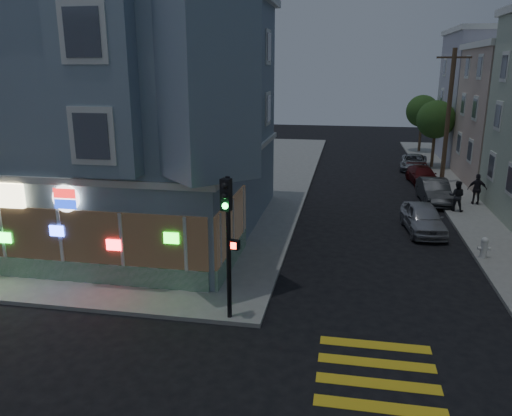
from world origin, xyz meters
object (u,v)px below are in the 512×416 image
(street_tree_near, at_px, (436,120))
(parked_car_c, at_px, (422,175))
(pedestrian_b, at_px, (477,189))
(fire_hydrant, at_px, (484,247))
(parked_car_b, at_px, (434,191))
(traffic_signal, at_px, (228,226))
(utility_pole, at_px, (448,115))
(street_tree_far, at_px, (422,111))
(parked_car_d, at_px, (414,162))
(pedestrian_a, at_px, (457,196))
(parked_car_a, at_px, (423,218))

(street_tree_near, bearing_deg, parked_car_c, -104.14)
(pedestrian_b, xyz_separation_m, fire_hydrant, (-1.70, -9.02, -0.43))
(parked_car_b, xyz_separation_m, traffic_signal, (-8.74, -16.66, 2.56))
(utility_pole, distance_m, street_tree_far, 14.03)
(utility_pole, distance_m, traffic_signal, 24.06)
(fire_hydrant, bearing_deg, parked_car_d, 91.73)
(parked_car_c, height_order, traffic_signal, traffic_signal)
(utility_pole, bearing_deg, pedestrian_a, -93.49)
(street_tree_near, bearing_deg, parked_car_b, -97.66)
(pedestrian_a, xyz_separation_m, parked_car_c, (-0.85, 7.38, -0.40))
(street_tree_far, relative_size, pedestrian_b, 2.93)
(utility_pole, xyz_separation_m, street_tree_far, (0.20, 14.00, -0.86))
(parked_car_d, bearing_deg, street_tree_near, 34.33)
(utility_pole, xyz_separation_m, traffic_signal, (-10.04, -21.82, -1.52))
(parked_car_c, relative_size, traffic_signal, 0.90)
(pedestrian_a, distance_m, parked_car_d, 12.62)
(parked_car_c, xyz_separation_m, traffic_signal, (-8.74, -21.86, 2.68))
(pedestrian_b, xyz_separation_m, parked_car_a, (-3.73, -5.47, -0.33))
(street_tree_near, relative_size, street_tree_far, 1.00)
(pedestrian_a, distance_m, parked_car_c, 7.44)
(fire_hydrant, bearing_deg, utility_pole, 87.26)
(parked_car_a, bearing_deg, parked_car_b, 71.13)
(street_tree_far, distance_m, pedestrian_b, 19.85)
(street_tree_near, relative_size, pedestrian_b, 2.93)
(parked_car_d, bearing_deg, fire_hydrant, -80.66)
(street_tree_far, height_order, traffic_signal, street_tree_far)
(fire_hydrant, bearing_deg, parked_car_a, 119.72)
(parked_car_b, relative_size, parked_car_c, 1.05)
(street_tree_near, xyz_separation_m, street_tree_far, (0.00, 8.00, 0.00))
(street_tree_far, bearing_deg, fire_hydrant, -91.80)
(fire_hydrant, bearing_deg, pedestrian_b, 79.33)
(fire_hydrant, bearing_deg, parked_car_c, 92.34)
(parked_car_c, bearing_deg, fire_hydrant, -94.35)
(pedestrian_a, bearing_deg, pedestrian_b, -114.84)
(utility_pole, xyz_separation_m, parked_car_a, (-2.73, -11.10, -4.08))
(street_tree_near, relative_size, parked_car_b, 1.22)
(pedestrian_a, bearing_deg, parked_car_a, 74.25)
(street_tree_far, distance_m, traffic_signal, 37.26)
(parked_car_a, height_order, parked_car_d, parked_car_a)
(utility_pole, xyz_separation_m, parked_car_d, (-1.30, 5.24, -4.20))
(pedestrian_a, distance_m, pedestrian_b, 2.24)
(parked_car_a, height_order, traffic_signal, traffic_signal)
(street_tree_near, distance_m, traffic_signal, 29.65)
(street_tree_far, xyz_separation_m, parked_car_d, (-1.50, -8.76, -3.33))
(parked_car_c, bearing_deg, pedestrian_a, -90.10)
(parked_car_a, distance_m, traffic_signal, 13.22)
(traffic_signal, distance_m, fire_hydrant, 12.07)
(street_tree_far, distance_m, fire_hydrant, 28.85)
(pedestrian_b, bearing_deg, utility_pole, -75.08)
(street_tree_far, distance_m, pedestrian_a, 21.55)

